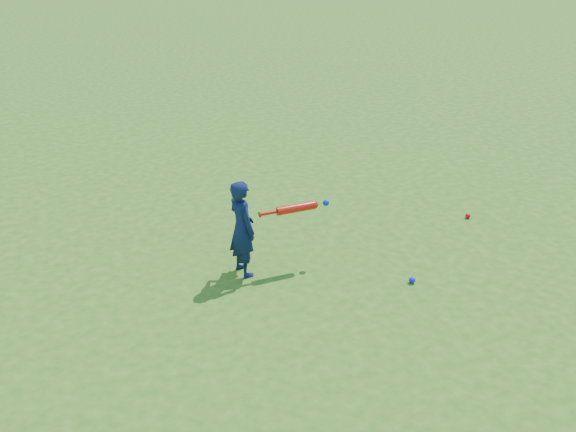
# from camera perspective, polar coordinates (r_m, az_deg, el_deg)

# --- Properties ---
(ground) EXTENTS (80.00, 80.00, 0.00)m
(ground) POSITION_cam_1_polar(r_m,az_deg,el_deg) (6.78, -7.24, -4.86)
(ground) COLOR #336718
(ground) RESTS_ON ground
(child) EXTENTS (0.34, 0.43, 1.03)m
(child) POSITION_cam_1_polar(r_m,az_deg,el_deg) (6.47, -4.11, -1.11)
(child) COLOR #0D183E
(child) RESTS_ON ground
(ground_ball_red) EXTENTS (0.06, 0.06, 0.06)m
(ground_ball_red) POSITION_cam_1_polar(r_m,az_deg,el_deg) (8.09, 15.69, 0.02)
(ground_ball_red) COLOR red
(ground_ball_red) RESTS_ON ground
(ground_ball_blue) EXTENTS (0.07, 0.07, 0.07)m
(ground_ball_blue) POSITION_cam_1_polar(r_m,az_deg,el_deg) (6.63, 10.97, -5.61)
(ground_ball_blue) COLOR #0D20EC
(ground_ball_blue) RESTS_ON ground
(bat_swing) EXTENTS (0.77, 0.13, 0.09)m
(bat_swing) POSITION_cam_1_polar(r_m,az_deg,el_deg) (6.55, 0.97, 0.75)
(bat_swing) COLOR red
(bat_swing) RESTS_ON ground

